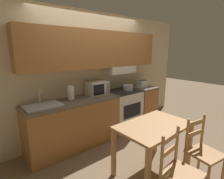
% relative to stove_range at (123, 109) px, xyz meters
% --- Properties ---
extents(ground_plane, '(16.00, 16.00, 0.00)m').
position_rel_stove_range_xyz_m(ground_plane, '(-0.61, 0.29, -0.45)').
color(ground_plane, '#7F664C').
extents(wall_back, '(5.46, 0.38, 2.55)m').
position_rel_stove_range_xyz_m(wall_back, '(-0.59, 0.22, 1.09)').
color(wall_back, beige).
rests_on(wall_back, ground_plane).
extents(lower_counter_main, '(1.76, 0.62, 0.90)m').
position_rel_stove_range_xyz_m(lower_counter_main, '(-1.26, -0.01, 0.00)').
color(lower_counter_main, '#A36B38').
rests_on(lower_counter_main, ground_plane).
extents(lower_counter_right_stub, '(0.55, 0.62, 0.90)m').
position_rel_stove_range_xyz_m(lower_counter_right_stub, '(0.66, -0.01, 0.00)').
color(lower_counter_right_stub, '#A36B38').
rests_on(lower_counter_right_stub, ground_plane).
extents(stove_range, '(0.75, 0.59, 0.90)m').
position_rel_stove_range_xyz_m(stove_range, '(0.00, 0.00, 0.00)').
color(stove_range, silver).
rests_on(stove_range, ground_plane).
extents(cooking_pot, '(0.32, 0.24, 0.13)m').
position_rel_stove_range_xyz_m(cooking_pot, '(0.10, -0.05, 0.51)').
color(cooking_pot, '#B7BABF').
rests_on(cooking_pot, stove_range).
extents(microwave, '(0.42, 0.33, 0.27)m').
position_rel_stove_range_xyz_m(microwave, '(-0.66, 0.10, 0.58)').
color(microwave, silver).
rests_on(microwave, lower_counter_main).
extents(toaster, '(0.27, 0.19, 0.17)m').
position_rel_stove_range_xyz_m(toaster, '(0.63, -0.02, 0.53)').
color(toaster, silver).
rests_on(toaster, lower_counter_right_stub).
extents(sink_basin, '(0.57, 0.42, 0.26)m').
position_rel_stove_range_xyz_m(sink_basin, '(-1.80, -0.01, 0.46)').
color(sink_basin, '#B7BABF').
rests_on(sink_basin, lower_counter_main).
extents(paper_towel_roll, '(0.13, 0.13, 0.26)m').
position_rel_stove_range_xyz_m(paper_towel_roll, '(-1.27, 0.06, 0.58)').
color(paper_towel_roll, black).
rests_on(paper_towel_roll, lower_counter_main).
extents(dining_table, '(1.06, 0.69, 0.76)m').
position_rel_stove_range_xyz_m(dining_table, '(-0.73, -1.40, 0.20)').
color(dining_table, tan).
rests_on(dining_table, ground_plane).
extents(chair_left_of_table, '(0.41, 0.41, 0.92)m').
position_rel_stove_range_xyz_m(chair_left_of_table, '(-1.00, -1.97, 0.00)').
color(chair_left_of_table, tan).
rests_on(chair_left_of_table, ground_plane).
extents(chair_right_of_table, '(0.44, 0.44, 0.92)m').
position_rel_stove_range_xyz_m(chair_right_of_table, '(-0.39, -1.96, 0.00)').
color(chair_right_of_table, tan).
rests_on(chair_right_of_table, ground_plane).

